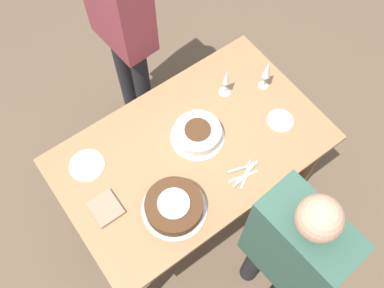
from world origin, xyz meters
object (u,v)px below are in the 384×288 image
object	(u,v)px
cake_front_chocolate	(174,206)
wine_glass_far	(226,79)
wine_glass_near	(267,70)
person_watching	(120,13)
person_cutting	(288,253)
cake_center_white	(198,133)

from	to	relation	value
cake_front_chocolate	wine_glass_far	size ratio (longest dim) A/B	1.61
wine_glass_near	person_watching	xyz separation A→B (m)	(-0.51, 0.72, 0.16)
wine_glass_far	person_cutting	world-z (taller)	person_cutting
cake_front_chocolate	person_cutting	size ratio (longest dim) A/B	0.22
cake_center_white	wine_glass_near	world-z (taller)	wine_glass_near
cake_front_chocolate	wine_glass_near	world-z (taller)	wine_glass_near
cake_center_white	cake_front_chocolate	xyz separation A→B (m)	(-0.35, -0.27, 0.00)
cake_front_chocolate	wine_glass_far	xyz separation A→B (m)	(0.66, 0.42, 0.09)
wine_glass_far	person_watching	size ratio (longest dim) A/B	0.12
cake_front_chocolate	wine_glass_near	size ratio (longest dim) A/B	1.48
cake_center_white	wine_glass_far	size ratio (longest dim) A/B	1.44
cake_center_white	person_watching	bearing A→B (deg)	88.85
cake_front_chocolate	person_watching	distance (m)	1.13
cake_center_white	wine_glass_far	bearing A→B (deg)	25.29
cake_center_white	person_watching	size ratio (longest dim) A/B	0.17
cake_center_white	cake_front_chocolate	bearing A→B (deg)	-142.28
person_cutting	cake_center_white	bearing A→B (deg)	-9.93
person_watching	cake_center_white	bearing A→B (deg)	-5.54
person_cutting	person_watching	bearing A→B (deg)	-7.83
cake_center_white	wine_glass_near	size ratio (longest dim) A/B	1.32
wine_glass_near	person_watching	bearing A→B (deg)	125.32
cake_center_white	person_watching	xyz separation A→B (m)	(0.02, 0.76, 0.28)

